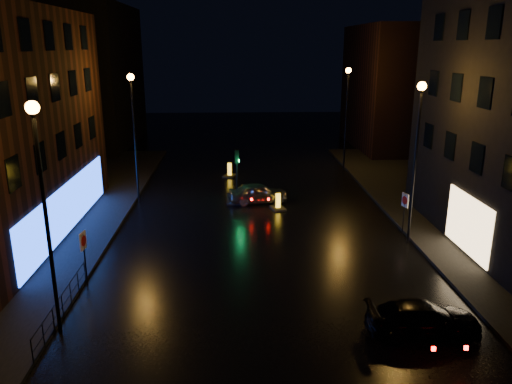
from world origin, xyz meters
TOP-DOWN VIEW (x-y plane):
  - ground at (0.00, 0.00)m, footprint 120.00×120.00m
  - pavement_left at (-14.00, 8.00)m, footprint 12.00×44.00m
  - pavement_right at (14.00, 8.00)m, footprint 12.00×44.00m
  - building_far_left at (-16.00, 35.00)m, footprint 8.00×16.00m
  - building_far_right at (15.00, 32.00)m, footprint 8.00×14.00m
  - street_lamp_lnear at (-7.80, -2.00)m, footprint 0.44×0.44m
  - street_lamp_lfar at (-7.80, 14.00)m, footprint 0.44×0.44m
  - street_lamp_rnear at (7.80, 6.00)m, footprint 0.44×0.44m
  - street_lamp_rfar at (7.80, 22.00)m, footprint 0.44×0.44m
  - traffic_signal at (-1.20, 14.00)m, footprint 1.40×2.40m
  - guard_railing at (-8.00, -1.00)m, footprint 0.05×6.04m
  - silver_hatchback at (0.19, 13.31)m, footprint 4.07×2.03m
  - dark_sedan at (5.36, -2.68)m, footprint 4.18×1.79m
  - bollard_near at (1.39, 11.90)m, footprint 1.05×1.33m
  - bollard_far at (-1.74, 20.34)m, footprint 1.22×1.45m
  - road_sign_left at (-7.90, 1.89)m, footprint 0.13×0.59m
  - road_sign_right at (7.90, 7.19)m, footprint 0.20×0.56m

SIDE VIEW (x-z plane):
  - ground at x=0.00m, z-range 0.00..0.00m
  - pavement_left at x=-14.00m, z-range 0.00..0.15m
  - pavement_right at x=14.00m, z-range 0.00..0.15m
  - bollard_near at x=1.39m, z-range -0.29..0.74m
  - bollard_far at x=-1.74m, z-range -0.30..0.78m
  - traffic_signal at x=-1.20m, z-range -1.22..2.23m
  - dark_sedan at x=5.36m, z-range 0.00..1.20m
  - silver_hatchback at x=0.19m, z-range 0.00..1.33m
  - guard_railing at x=-8.00m, z-range 0.24..1.24m
  - road_sign_right at x=7.90m, z-range 0.59..2.94m
  - road_sign_left at x=-7.90m, z-range 0.60..3.02m
  - street_lamp_lnear at x=-7.80m, z-range 1.38..9.75m
  - street_lamp_lfar at x=-7.80m, z-range 1.38..9.75m
  - street_lamp_rnear at x=7.80m, z-range 1.38..9.75m
  - street_lamp_rfar at x=7.80m, z-range 1.38..9.75m
  - building_far_right at x=15.00m, z-range 0.00..12.00m
  - building_far_left at x=-16.00m, z-range 0.00..14.00m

